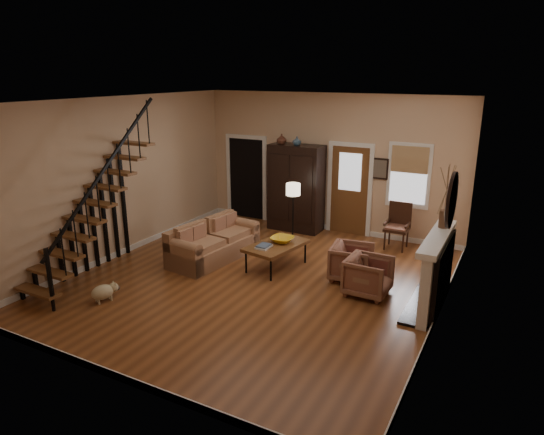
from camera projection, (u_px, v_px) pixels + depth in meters
The scene contains 15 objects.
room at pixel (281, 182), 10.33m from camera, with size 7.00×7.33×3.30m.
staircase at pixel (88, 196), 8.78m from camera, with size 0.94×2.80×3.20m, color brown, non-canonical shape.
fireplace at pixel (439, 265), 7.90m from camera, with size 0.33×1.95×2.30m.
armoire at pixel (296, 188), 11.76m from camera, with size 1.30×0.60×2.10m, color black, non-canonical shape.
vase_a at pixel (282, 139), 11.50m from camera, with size 0.24×0.24×0.25m, color #4C2619.
vase_b at pixel (297, 141), 11.32m from camera, with size 0.20×0.20×0.21m, color #334C60.
sofa at pixel (214, 241), 10.06m from camera, with size 0.88×2.04×0.76m, color #9C6A47, non-canonical shape.
coffee_table at pixel (276, 256), 9.63m from camera, with size 0.76×1.31×0.50m, color brown, non-canonical shape.
bowl at pixel (282, 240), 9.65m from camera, with size 0.45×0.45×0.11m, color gold.
books at pixel (264, 246), 9.35m from camera, with size 0.24×0.33×0.06m, color beige, non-canonical shape.
armchair_left at pixel (368, 276), 8.45m from camera, with size 0.73×0.75×0.69m, color brown.
armchair_right at pixel (351, 262), 9.06m from camera, with size 0.73×0.75×0.69m, color brown.
floor_lamp at pixel (293, 214), 10.89m from camera, with size 0.32×0.32×1.39m, color black, non-canonical shape.
side_chair at pixel (397, 226), 10.61m from camera, with size 0.54×0.54×1.02m, color #311A0F, non-canonical shape.
dog at pixel (103, 293), 8.23m from camera, with size 0.25×0.43×0.31m, color #C7B688, non-canonical shape.
Camera 1 is at (4.17, -7.25, 3.78)m, focal length 32.00 mm.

